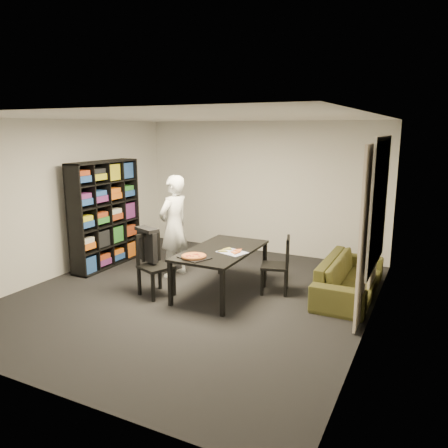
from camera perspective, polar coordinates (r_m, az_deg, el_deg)
The scene contains 16 objects.
room at distance 6.30m, azimuth -4.23°, elevation 1.81°, with size 5.01×5.51×2.61m.
window_pane at distance 6.04m, azimuth 19.64°, elevation 2.60°, with size 0.02×1.40×1.60m, color black.
window_frame at distance 6.04m, azimuth 19.60°, elevation 2.60°, with size 0.03×1.52×1.72m, color white.
curtain_left at distance 5.61m, azimuth 17.87°, elevation -1.62°, with size 0.03×0.70×2.25m, color beige.
curtain_right at distance 6.62m, azimuth 19.25°, elevation 0.34°, with size 0.03×0.70×2.25m, color beige.
bookshelf at distance 8.10m, azimuth -15.25°, elevation 1.23°, with size 0.35×1.50×1.90m, color black.
dining_table at distance 6.56m, azimuth -0.39°, elevation -3.83°, with size 0.91×1.64×0.68m.
chair_left at distance 6.63m, azimuth -9.32°, elevation -4.65°, with size 0.56×0.56×0.93m.
chair_right at distance 6.65m, azimuth 7.42°, elevation -4.83°, with size 0.50×0.50×0.87m.
draped_jacket at distance 6.67m, azimuth -9.99°, elevation -2.46°, with size 0.45×0.32×0.51m.
person at distance 7.32m, azimuth -6.56°, elevation -0.32°, with size 0.62×0.41×1.71m, color white.
baking_tray at distance 6.12m, azimuth -3.89°, elevation -4.40°, with size 0.40×0.32×0.01m, color black.
pepperoni_pizza at distance 6.12m, azimuth -3.96°, elevation -4.20°, with size 0.35×0.35×0.03m.
kitchen_towel at distance 6.38m, azimuth 1.10°, elevation -3.71°, with size 0.40×0.30×0.01m, color white.
pizza_slices at distance 6.42m, azimuth 0.93°, elevation -3.49°, with size 0.37×0.31×0.01m, color #DE8B45, non-canonical shape.
sofa at distance 6.84m, azimuth 16.09°, elevation -6.66°, with size 1.90×0.74×0.56m, color #3A3B17.
Camera 1 is at (3.16, -5.33, 2.44)m, focal length 35.00 mm.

